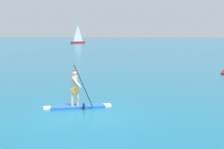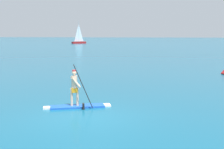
{
  "view_description": "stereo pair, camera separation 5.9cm",
  "coord_description": "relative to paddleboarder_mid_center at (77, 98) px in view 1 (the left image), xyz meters",
  "views": [
    {
      "loc": [
        2.89,
        -11.27,
        3.3
      ],
      "look_at": [
        0.08,
        6.35,
        0.86
      ],
      "focal_mm": 48.73,
      "sensor_mm": 36.0,
      "label": 1
    },
    {
      "loc": [
        2.94,
        -11.26,
        3.3
      ],
      "look_at": [
        0.08,
        6.35,
        0.86
      ],
      "focal_mm": 48.73,
      "sensor_mm": 36.0,
      "label": 2
    }
  ],
  "objects": [
    {
      "name": "paddleboarder_mid_center",
      "position": [
        0.0,
        0.0,
        0.0
      ],
      "size": [
        2.96,
        1.43,
        2.04
      ],
      "rotation": [
        0.0,
        0.0,
        0.35
      ],
      "color": "blue",
      "rests_on": "ground"
    },
    {
      "name": "sailboat_left_horizon",
      "position": [
        -22.18,
        80.82,
        0.64
      ],
      "size": [
        4.09,
        4.16,
        7.24
      ],
      "rotation": [
        0.0,
        0.0,
        0.8
      ],
      "color": "#A51E1E",
      "rests_on": "ground"
    },
    {
      "name": "ground",
      "position": [
        0.74,
        -1.58,
        -0.42
      ],
      "size": [
        440.0,
        440.0,
        0.0
      ],
      "primitive_type": "plane",
      "color": "#145B7A"
    }
  ]
}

